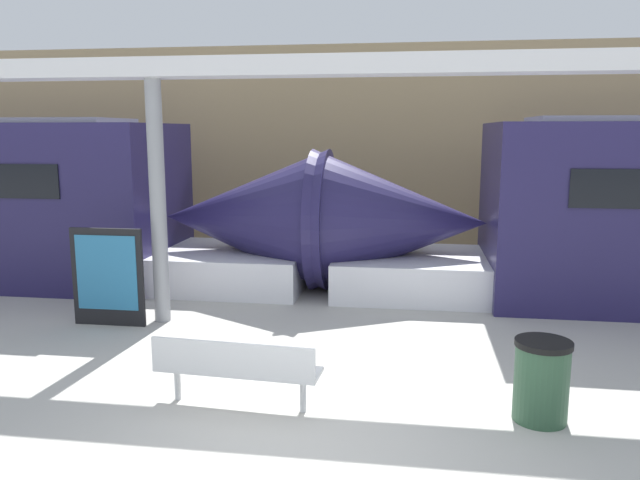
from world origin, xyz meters
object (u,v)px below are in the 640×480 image
Objects in this scene: trash_bin at (541,380)px; poster_board at (108,277)px; support_column_near at (158,203)px; bench_near at (236,366)px.

trash_bin is 6.39m from poster_board.
trash_bin is 6.05m from support_column_near.
bench_near is 3.81m from support_column_near.
bench_near is at bearing -54.97° from support_column_near.
trash_bin is 0.57× the size of poster_board.
trash_bin is at bearing 7.54° from bench_near.
support_column_near reaches higher than trash_bin.
bench_near is at bearing -176.41° from trash_bin.
poster_board is 0.41× the size of support_column_near.
poster_board is at bearing 158.27° from trash_bin.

